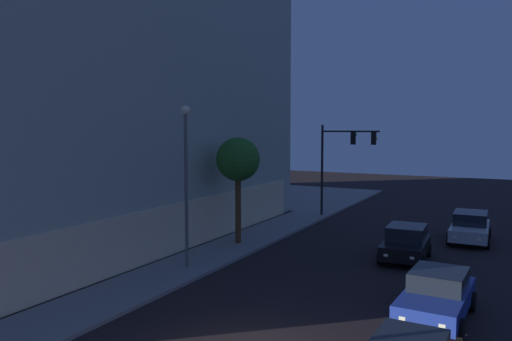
% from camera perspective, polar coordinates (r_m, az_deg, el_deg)
% --- Properties ---
extents(traffic_light_far_corner, '(0.39, 4.31, 6.71)m').
position_cam_1_polar(traffic_light_far_corner, '(36.75, 9.93, 2.09)').
color(traffic_light_far_corner, black).
rests_on(traffic_light_far_corner, sidewalk_corner).
extents(street_lamp_sidewalk, '(0.44, 0.44, 7.51)m').
position_cam_1_polar(street_lamp_sidewalk, '(22.94, -8.08, 0.57)').
color(street_lamp_sidewalk, '#5C5C5C').
rests_on(street_lamp_sidewalk, sidewalk_corner).
extents(sidewalk_tree, '(2.46, 2.46, 5.96)m').
position_cam_1_polar(sidewalk_tree, '(27.66, -2.09, 1.14)').
color(sidewalk_tree, '#55361E').
rests_on(sidewalk_tree, sidewalk_corner).
extents(car_blue, '(4.74, 2.39, 1.63)m').
position_cam_1_polar(car_blue, '(18.81, 20.13, -13.29)').
color(car_blue, navy).
rests_on(car_blue, ground).
extents(car_black, '(4.12, 2.35, 1.72)m').
position_cam_1_polar(car_black, '(26.17, 16.87, -7.97)').
color(car_black, black).
rests_on(car_black, ground).
extents(car_silver, '(4.75, 2.31, 1.70)m').
position_cam_1_polar(car_silver, '(31.69, 23.43, -5.95)').
color(car_silver, '#B7BABF').
rests_on(car_silver, ground).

